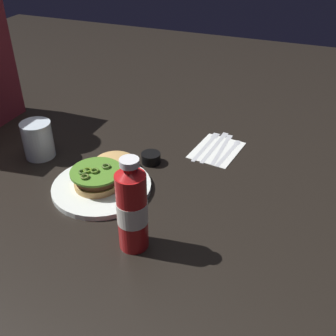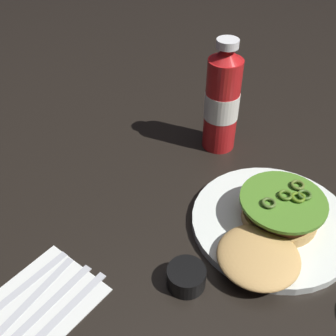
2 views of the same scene
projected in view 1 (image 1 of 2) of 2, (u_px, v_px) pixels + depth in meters
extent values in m
plane|color=black|center=(109.00, 178.00, 1.14)|extent=(3.00, 3.00, 0.00)
cylinder|color=white|center=(102.00, 187.00, 1.09)|extent=(0.26, 0.26, 0.01)
cylinder|color=tan|center=(97.00, 182.00, 1.08)|extent=(0.12, 0.12, 0.02)
cylinder|color=#512D19|center=(96.00, 177.00, 1.07)|extent=(0.11, 0.11, 0.02)
cylinder|color=red|center=(96.00, 173.00, 1.07)|extent=(0.10, 0.10, 0.01)
cylinder|color=#4D8226|center=(95.00, 171.00, 1.06)|extent=(0.14, 0.14, 0.01)
torus|color=#426524|center=(83.00, 172.00, 1.05)|extent=(0.02, 0.02, 0.01)
torus|color=#4A6429|center=(106.00, 166.00, 1.07)|extent=(0.02, 0.02, 0.01)
torus|color=#547718|center=(87.00, 170.00, 1.05)|extent=(0.02, 0.02, 0.01)
torus|color=#4B6D1F|center=(96.00, 171.00, 1.05)|extent=(0.02, 0.02, 0.01)
torus|color=#546926|center=(85.00, 177.00, 1.03)|extent=(0.02, 0.02, 0.01)
ellipsoid|color=tan|center=(115.00, 163.00, 1.15)|extent=(0.12, 0.12, 0.03)
cylinder|color=red|center=(132.00, 212.00, 0.87)|extent=(0.07, 0.07, 0.19)
cone|color=red|center=(130.00, 170.00, 0.81)|extent=(0.06, 0.06, 0.02)
cylinder|color=white|center=(129.00, 162.00, 0.80)|extent=(0.04, 0.04, 0.01)
cylinder|color=white|center=(132.00, 212.00, 0.87)|extent=(0.07, 0.07, 0.05)
cylinder|color=silver|center=(38.00, 140.00, 1.21)|extent=(0.09, 0.09, 0.11)
cylinder|color=black|center=(151.00, 158.00, 1.20)|extent=(0.06, 0.06, 0.03)
cube|color=white|center=(217.00, 150.00, 1.26)|extent=(0.19, 0.15, 0.00)
cube|color=silver|center=(228.00, 152.00, 1.24)|extent=(0.17, 0.04, 0.00)
ellipsoid|color=silver|center=(237.00, 142.00, 1.30)|extent=(0.04, 0.03, 0.00)
cube|color=silver|center=(221.00, 150.00, 1.26)|extent=(0.17, 0.02, 0.00)
cube|color=silver|center=(227.00, 140.00, 1.31)|extent=(0.08, 0.02, 0.00)
cube|color=silver|center=(213.00, 148.00, 1.27)|extent=(0.18, 0.03, 0.00)
cube|color=silver|center=(222.00, 137.00, 1.32)|extent=(0.08, 0.03, 0.00)
cube|color=silver|center=(205.00, 146.00, 1.28)|extent=(0.19, 0.03, 0.00)
cube|color=silver|center=(215.00, 135.00, 1.34)|extent=(0.04, 0.03, 0.00)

